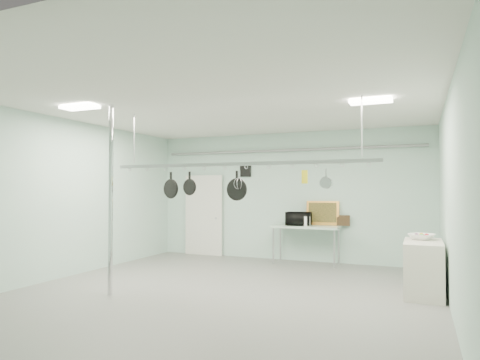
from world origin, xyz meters
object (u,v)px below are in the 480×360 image
at_px(side_cabinet, 424,268).
at_px(coffee_canister, 306,221).
at_px(pot_rack, 235,162).
at_px(skillet_mid, 190,183).
at_px(skillet_left, 171,185).
at_px(skillet_right, 237,186).
at_px(fruit_bowl, 422,237).
at_px(microwave, 299,219).
at_px(chrome_pole, 111,199).
at_px(prep_table, 306,229).

relative_size(side_cabinet, coffee_canister, 5.23).
distance_m(pot_rack, skillet_mid, 0.96).
distance_m(skillet_left, skillet_right, 1.31).
bearing_deg(skillet_left, coffee_canister, 76.12).
distance_m(fruit_bowl, skillet_mid, 4.15).
bearing_deg(skillet_left, microwave, 79.66).
xyz_separation_m(chrome_pole, skillet_mid, (1.01, 0.90, 0.28)).
xyz_separation_m(chrome_pole, prep_table, (2.30, 4.20, -0.77)).
bearing_deg(fruit_bowl, skillet_right, -155.53).
distance_m(prep_table, pot_rack, 3.61).
bearing_deg(coffee_canister, prep_table, 108.72).
xyz_separation_m(pot_rack, skillet_mid, (-0.89, 0.00, -0.35)).
xyz_separation_m(fruit_bowl, skillet_left, (-4.21, -1.32, 0.90)).
xyz_separation_m(side_cabinet, fruit_bowl, (-0.02, 0.22, 0.50)).
height_order(side_cabinet, microwave, microwave).
bearing_deg(prep_table, fruit_bowl, -38.10).
distance_m(skillet_left, skillet_mid, 0.39).
xyz_separation_m(pot_rack, skillet_right, (0.03, 0.00, -0.40)).
bearing_deg(microwave, skillet_left, 61.40).
bearing_deg(side_cabinet, coffee_canister, 140.06).
height_order(coffee_canister, fruit_bowl, coffee_canister).
distance_m(chrome_pole, skillet_right, 2.14).
xyz_separation_m(fruit_bowl, skillet_mid, (-3.82, -1.32, 0.93)).
height_order(side_cabinet, skillet_left, skillet_left).
height_order(fruit_bowl, skillet_right, skillet_right).
xyz_separation_m(skillet_mid, skillet_right, (0.92, 0.00, -0.06)).
distance_m(skillet_mid, skillet_right, 0.92).
bearing_deg(skillet_mid, chrome_pole, -125.69).
bearing_deg(coffee_canister, pot_rack, -97.64).
xyz_separation_m(side_cabinet, skillet_mid, (-3.84, -1.10, 1.43)).
bearing_deg(skillet_right, fruit_bowl, 27.86).
xyz_separation_m(prep_table, side_cabinet, (2.55, -2.20, -0.38)).
relative_size(microwave, fruit_bowl, 1.37).
distance_m(side_cabinet, microwave, 3.56).
height_order(prep_table, pot_rack, pot_rack).
distance_m(chrome_pole, prep_table, 4.85).
bearing_deg(chrome_pole, prep_table, 61.29).
bearing_deg(side_cabinet, prep_table, 139.21).
xyz_separation_m(pot_rack, coffee_canister, (0.43, 3.21, -1.21)).
height_order(chrome_pole, prep_table, chrome_pole).
relative_size(side_cabinet, skillet_left, 2.59).
distance_m(side_cabinet, skillet_mid, 4.25).
xyz_separation_m(side_cabinet, microwave, (-2.72, 2.20, 0.62)).
bearing_deg(skillet_right, skillet_left, -176.61).
xyz_separation_m(coffee_canister, skillet_mid, (-1.32, -3.21, 0.86)).
bearing_deg(coffee_canister, microwave, 155.54).
distance_m(microwave, skillet_left, 3.72).
distance_m(chrome_pole, side_cabinet, 5.37).
bearing_deg(chrome_pole, skillet_right, 25.05).
height_order(skillet_left, skillet_mid, same).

